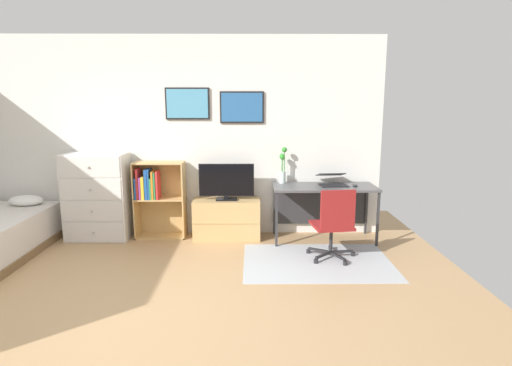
% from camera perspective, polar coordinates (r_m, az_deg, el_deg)
% --- Properties ---
extents(ground_plane, '(7.20, 7.20, 0.00)m').
position_cam_1_polar(ground_plane, '(3.89, -20.77, -17.29)').
color(ground_plane, tan).
extents(wall_back_with_posters, '(6.12, 0.09, 2.70)m').
position_cam_1_polar(wall_back_with_posters, '(5.80, -13.32, 6.23)').
color(wall_back_with_posters, silver).
rests_on(wall_back_with_posters, ground_plane).
extents(area_rug, '(1.70, 1.20, 0.01)m').
position_cam_1_polar(area_rug, '(4.88, 8.50, -10.74)').
color(area_rug, '#B2B7BC').
rests_on(area_rug, ground_plane).
extents(dresser, '(0.82, 0.46, 1.16)m').
position_cam_1_polar(dresser, '(5.88, -21.19, -1.80)').
color(dresser, silver).
rests_on(dresser, ground_plane).
extents(bookshelf, '(0.67, 0.30, 1.04)m').
position_cam_1_polar(bookshelf, '(5.71, -13.81, -1.49)').
color(bookshelf, tan).
rests_on(bookshelf, ground_plane).
extents(tv_stand, '(0.90, 0.41, 0.53)m').
position_cam_1_polar(tv_stand, '(5.60, -4.04, -4.99)').
color(tv_stand, tan).
rests_on(tv_stand, ground_plane).
extents(television, '(0.73, 0.16, 0.49)m').
position_cam_1_polar(television, '(5.46, -4.13, 0.10)').
color(television, black).
rests_on(television, tv_stand).
extents(desk, '(1.35, 0.59, 0.74)m').
position_cam_1_polar(desk, '(5.57, 9.33, -1.59)').
color(desk, '#4C4C4F').
rests_on(desk, ground_plane).
extents(office_chair, '(0.57, 0.58, 0.86)m').
position_cam_1_polar(office_chair, '(4.82, 10.81, -5.41)').
color(office_chair, '#232326').
rests_on(office_chair, ground_plane).
extents(laptop, '(0.40, 0.42, 0.16)m').
position_cam_1_polar(laptop, '(5.55, 10.53, 0.40)').
color(laptop, black).
rests_on(laptop, desk).
extents(computer_mouse, '(0.06, 0.10, 0.03)m').
position_cam_1_polar(computer_mouse, '(5.50, 13.61, -0.33)').
color(computer_mouse, '#262628').
rests_on(computer_mouse, desk).
extents(bamboo_vase, '(0.10, 0.09, 0.49)m').
position_cam_1_polar(bamboo_vase, '(5.56, 3.72, 2.21)').
color(bamboo_vase, silver).
rests_on(bamboo_vase, desk).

